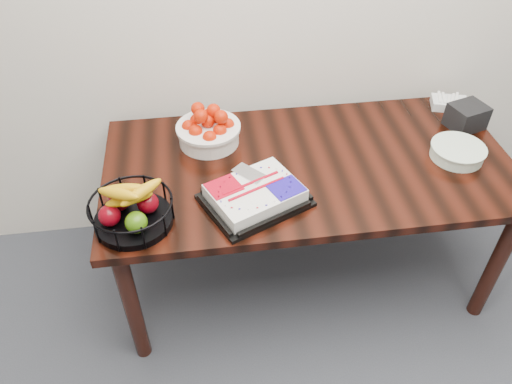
{
  "coord_description": "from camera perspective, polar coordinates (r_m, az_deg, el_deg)",
  "views": [
    {
      "loc": [
        -0.47,
        0.32,
        2.12
      ],
      "look_at": [
        -0.27,
        1.75,
        0.83
      ],
      "focal_mm": 35.0,
      "sensor_mm": 36.0,
      "label": 1
    }
  ],
  "objects": [
    {
      "name": "tangerine_bowl",
      "position": [
        2.29,
        -5.47,
        7.32
      ],
      "size": [
        0.29,
        0.29,
        0.19
      ],
      "color": "white",
      "rests_on": "table"
    },
    {
      "name": "cake_tray",
      "position": [
        1.99,
        -0.12,
        -0.35
      ],
      "size": [
        0.48,
        0.44,
        0.08
      ],
      "color": "black",
      "rests_on": "table"
    },
    {
      "name": "fork_bag",
      "position": [
        2.74,
        21.22,
        9.48
      ],
      "size": [
        0.2,
        0.16,
        0.05
      ],
      "color": "silver",
      "rests_on": "table"
    },
    {
      "name": "plate_stack",
      "position": [
        2.39,
        22.03,
        4.27
      ],
      "size": [
        0.24,
        0.24,
        0.06
      ],
      "color": "white",
      "rests_on": "table"
    },
    {
      "name": "napkin_box",
      "position": [
        2.6,
        22.94,
        7.97
      ],
      "size": [
        0.19,
        0.18,
        0.11
      ],
      "primitive_type": "cube",
      "rotation": [
        0.0,
        0.0,
        0.3
      ],
      "color": "black",
      "rests_on": "table"
    },
    {
      "name": "table",
      "position": [
        2.27,
        5.93,
        1.72
      ],
      "size": [
        1.8,
        0.9,
        0.75
      ],
      "color": "black",
      "rests_on": "ground"
    },
    {
      "name": "fruit_basket",
      "position": [
        1.93,
        -14.04,
        -1.98
      ],
      "size": [
        0.32,
        0.32,
        0.17
      ],
      "color": "black",
      "rests_on": "table"
    }
  ]
}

